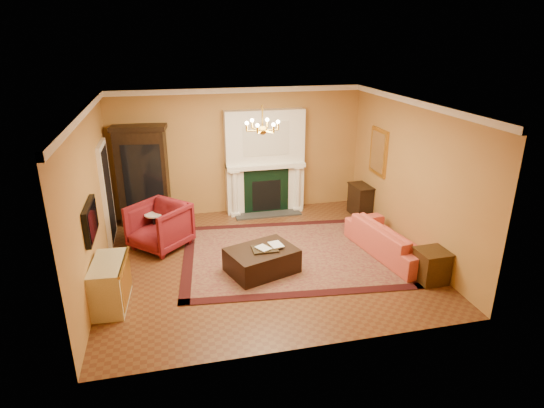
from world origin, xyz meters
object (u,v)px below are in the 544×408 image
object	(u,v)px
china_cabinet	(144,177)
wingback_armchair	(159,224)
commode	(110,284)
coral_sofa	(392,235)
console_table	(360,201)
pedestal_table	(154,226)
leather_ottoman	(262,260)
end_table	(431,267)

from	to	relation	value
china_cabinet	wingback_armchair	size ratio (longest dim) A/B	2.10
wingback_armchair	commode	distance (m)	2.16
wingback_armchair	coral_sofa	size ratio (longest dim) A/B	0.48
commode	console_table	xyz separation A→B (m)	(5.51, 2.75, -0.02)
pedestal_table	coral_sofa	distance (m)	4.88
coral_sofa	pedestal_table	bearing A→B (deg)	61.25
pedestal_table	leather_ottoman	bearing A→B (deg)	-42.78
china_cabinet	wingback_armchair	world-z (taller)	china_cabinet
wingback_armchair	pedestal_table	distance (m)	0.34
china_cabinet	coral_sofa	xyz separation A→B (m)	(4.77, -2.84, -0.66)
pedestal_table	console_table	distance (m)	4.86
china_cabinet	console_table	distance (m)	5.13
wingback_armchair	console_table	size ratio (longest dim) A/B	1.43
coral_sofa	end_table	distance (m)	1.16
console_table	leather_ottoman	size ratio (longest dim) A/B	0.60
end_table	console_table	distance (m)	3.25
console_table	coral_sofa	bearing A→B (deg)	-100.45
coral_sofa	end_table	size ratio (longest dim) A/B	3.85
end_table	console_table	bearing A→B (deg)	88.94
wingback_armchair	coral_sofa	bearing A→B (deg)	28.02
china_cabinet	leather_ottoman	xyz separation A→B (m)	(2.11, -2.96, -0.85)
leather_ottoman	pedestal_table	bearing A→B (deg)	118.01
china_cabinet	end_table	distance (m)	6.41
pedestal_table	console_table	xyz separation A→B (m)	(4.84, 0.46, -0.01)
end_table	leather_ottoman	world-z (taller)	end_table
commode	pedestal_table	bearing A→B (deg)	77.40
commode	console_table	bearing A→B (deg)	30.20
china_cabinet	commode	world-z (taller)	china_cabinet
china_cabinet	coral_sofa	distance (m)	5.59
end_table	leather_ottoman	distance (m)	3.03
wingback_armchair	leather_ottoman	world-z (taller)	wingback_armchair
pedestal_table	commode	bearing A→B (deg)	-106.31
wingback_armchair	commode	bearing A→B (deg)	-66.24
commode	leather_ottoman	world-z (taller)	commode
china_cabinet	console_table	xyz separation A→B (m)	(5.02, -0.72, -0.73)
wingback_armchair	end_table	xyz separation A→B (m)	(4.67, -2.51, -0.24)
wingback_armchair	end_table	distance (m)	5.30
coral_sofa	leather_ottoman	bearing A→B (deg)	83.76
china_cabinet	pedestal_table	distance (m)	1.39
coral_sofa	end_table	world-z (taller)	coral_sofa
console_table	end_table	bearing A→B (deg)	-94.70
end_table	commode	bearing A→B (deg)	174.70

